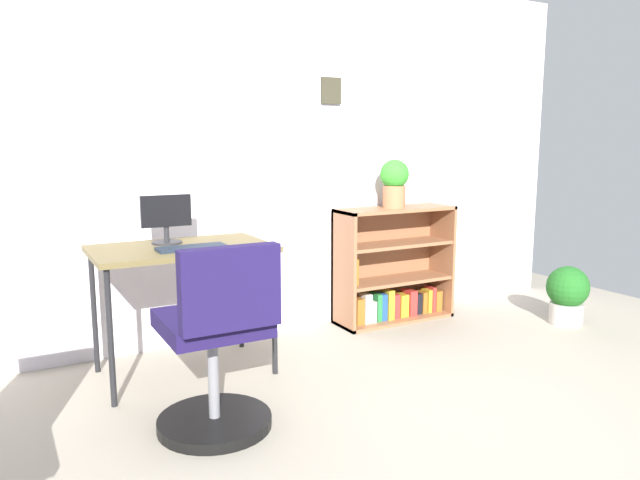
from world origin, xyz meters
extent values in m
cube|color=silver|center=(0.00, 2.15, 1.20)|extent=(5.20, 0.10, 2.41)
cube|color=#363324|center=(0.54, 2.09, 1.63)|extent=(0.15, 0.02, 0.18)
cube|color=brown|center=(-0.65, 1.66, 0.71)|extent=(0.95, 0.59, 0.03)
cylinder|color=black|center=(-1.08, 1.40, 0.35)|extent=(0.03, 0.03, 0.70)
cylinder|color=black|center=(-0.21, 1.40, 0.35)|extent=(0.03, 0.03, 0.70)
cylinder|color=black|center=(-1.08, 1.91, 0.35)|extent=(0.03, 0.03, 0.70)
cylinder|color=black|center=(-0.21, 1.91, 0.35)|extent=(0.03, 0.03, 0.70)
cylinder|color=#262628|center=(-0.69, 1.78, 0.73)|extent=(0.17, 0.17, 0.01)
cylinder|color=#262628|center=(-0.69, 1.78, 0.78)|extent=(0.03, 0.03, 0.08)
cube|color=black|center=(-0.69, 1.77, 0.91)|extent=(0.28, 0.02, 0.18)
cube|color=#1B2431|center=(-0.63, 1.53, 0.74)|extent=(0.36, 0.13, 0.02)
cylinder|color=black|center=(-0.72, 0.95, 0.03)|extent=(0.52, 0.52, 0.05)
cylinder|color=slate|center=(-0.72, 0.95, 0.25)|extent=(0.05, 0.05, 0.41)
cube|color=#1B123F|center=(-0.72, 0.95, 0.50)|extent=(0.44, 0.44, 0.08)
cube|color=#1B123F|center=(-0.72, 0.70, 0.71)|extent=(0.42, 0.07, 0.34)
cube|color=brown|center=(0.55, 1.92, 0.41)|extent=(0.02, 0.30, 0.83)
cube|color=brown|center=(1.41, 1.92, 0.41)|extent=(0.02, 0.30, 0.83)
cube|color=brown|center=(0.98, 1.92, 0.81)|extent=(0.88, 0.30, 0.02)
cube|color=brown|center=(0.98, 1.92, 0.01)|extent=(0.88, 0.30, 0.02)
cube|color=brown|center=(0.98, 2.06, 0.41)|extent=(0.88, 0.02, 0.83)
cube|color=brown|center=(0.98, 1.92, 0.30)|extent=(0.83, 0.28, 0.02)
cube|color=brown|center=(0.98, 1.92, 0.56)|extent=(0.83, 0.28, 0.02)
cube|color=#99591E|center=(0.59, 1.91, 0.10)|extent=(0.04, 0.09, 0.14)
cube|color=#99591E|center=(0.65, 1.91, 0.12)|extent=(0.06, 0.12, 0.18)
cube|color=beige|center=(0.72, 1.91, 0.13)|extent=(0.06, 0.12, 0.21)
cube|color=beige|center=(0.77, 1.91, 0.10)|extent=(0.03, 0.12, 0.15)
cube|color=#237238|center=(0.81, 1.91, 0.12)|extent=(0.04, 0.12, 0.20)
cube|color=#1E478C|center=(0.86, 1.91, 0.12)|extent=(0.04, 0.11, 0.19)
cube|color=#B79323|center=(0.91, 1.91, 0.13)|extent=(0.05, 0.12, 0.21)
cube|color=#B22D28|center=(0.97, 1.91, 0.11)|extent=(0.05, 0.10, 0.17)
cube|color=#B79323|center=(1.04, 1.91, 0.11)|extent=(0.07, 0.10, 0.16)
cube|color=#B22D28|center=(1.11, 1.91, 0.12)|extent=(0.06, 0.12, 0.19)
cube|color=black|center=(1.17, 1.91, 0.10)|extent=(0.05, 0.09, 0.15)
cube|color=#99591E|center=(1.23, 1.91, 0.10)|extent=(0.04, 0.09, 0.16)
cube|color=#B79323|center=(1.27, 1.91, 0.11)|extent=(0.03, 0.10, 0.17)
cube|color=#B22D28|center=(1.31, 1.91, 0.12)|extent=(0.03, 0.10, 0.19)
cube|color=#99591E|center=(1.35, 1.91, 0.10)|extent=(0.05, 0.11, 0.15)
cube|color=#99591E|center=(0.61, 1.91, 0.40)|extent=(0.07, 0.09, 0.18)
cylinder|color=#9E6642|center=(0.95, 1.90, 0.91)|extent=(0.16, 0.16, 0.16)
sphere|color=green|center=(0.95, 1.90, 1.06)|extent=(0.20, 0.20, 0.20)
cylinder|color=#B7B2A8|center=(2.00, 1.25, 0.08)|extent=(0.23, 0.23, 0.15)
sphere|color=#1D5C1D|center=(2.00, 1.25, 0.27)|extent=(0.30, 0.30, 0.30)
camera|label=1|loc=(-1.53, -1.52, 1.30)|focal=33.59mm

